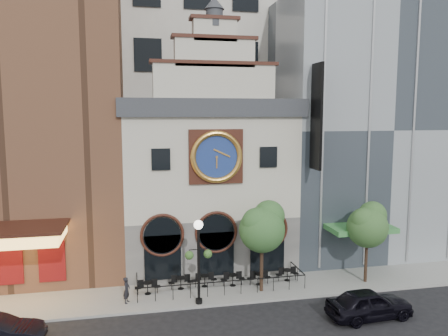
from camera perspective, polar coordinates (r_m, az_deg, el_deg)
The scene contains 18 objects.
ground at distance 27.21m, azimuth 0.60°, elevation -17.57°, with size 120.00×120.00×0.00m, color black.
sidewalk at distance 29.42m, azimuth -0.48°, elevation -15.44°, with size 44.00×5.00×0.15m, color gray.
clock_building at distance 32.74m, azimuth -2.31°, elevation -1.09°, with size 12.60×8.78×18.65m.
theater_building at distance 34.99m, azimuth -24.74°, elevation 8.51°, with size 14.00×15.60×25.00m.
retail_building at distance 38.73m, azimuth 16.51°, elevation 5.03°, with size 14.00×14.40×20.00m.
office_tower at distance 45.29m, azimuth -5.05°, elevation 18.10°, with size 20.00×16.00×40.00m, color beige.
cafe_railing at distance 29.22m, azimuth -0.48°, elevation -14.49°, with size 10.60×2.60×0.90m, color black, non-canonical shape.
bistro_0 at distance 28.62m, azimuth -9.95°, elevation -15.05°, with size 1.58×0.68×0.90m.
bistro_1 at distance 29.10m, azimuth -5.66°, elevation -14.59°, with size 1.58×0.68×0.90m.
bistro_2 at distance 29.35m, azimuth -2.53°, elevation -14.37°, with size 1.58×0.68×0.90m.
bistro_3 at distance 29.46m, azimuth 1.14°, elevation -14.28°, with size 1.58×0.68×0.90m.
bistro_4 at distance 29.73m, azimuth 4.59°, elevation -14.10°, with size 1.58×0.68×0.90m.
bistro_5 at distance 30.59m, azimuth 8.26°, elevation -13.53°, with size 1.58×0.68×0.90m.
car_right at distance 26.73m, azimuth 18.45°, elevation -16.48°, with size 1.95×4.85×1.65m, color black.
pedestrian at distance 27.58m, azimuth -12.59°, elevation -15.29°, with size 0.57×0.37×1.56m, color black.
lamppost at distance 26.09m, azimuth -3.34°, elevation -10.94°, with size 1.62×0.55×5.07m.
tree_left at distance 27.66m, azimuth 5.07°, elevation -7.52°, with size 3.00×2.89×5.78m.
tree_right at distance 30.62m, azimuth 18.28°, elevation -6.95°, with size 2.80×2.70×5.40m.
Camera 1 is at (-5.28, -24.14, 11.38)m, focal length 35.00 mm.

